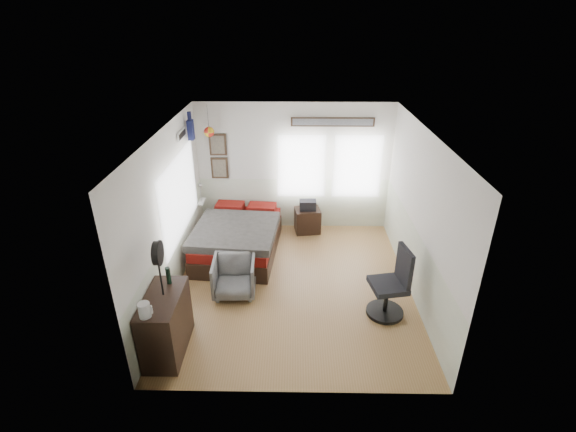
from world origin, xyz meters
name	(u,v)px	position (x,y,z in m)	size (l,w,h in m)	color
ground_plane	(293,286)	(0.00, 0.00, -0.01)	(4.00, 4.50, 0.01)	#9C6F3F
room_shell	(289,196)	(-0.08, 0.19, 1.61)	(4.02, 4.52, 2.71)	silver
wall_decor	(238,136)	(-1.10, 1.96, 2.10)	(3.55, 1.32, 1.44)	#3F291A
bed	(238,238)	(-1.08, 1.09, 0.32)	(1.64, 2.19, 0.66)	#321E15
dresser	(166,324)	(-1.74, -1.53, 0.45)	(0.48, 1.00, 0.90)	#321E15
armchair	(234,277)	(-0.98, -0.21, 0.32)	(0.69, 0.71, 0.65)	gray
nightstand	(307,220)	(0.29, 1.99, 0.26)	(0.52, 0.42, 0.52)	#321E15
task_chair	(392,288)	(1.51, -0.70, 0.47)	(0.60, 0.60, 1.16)	black
kettle	(144,310)	(-1.82, -1.92, 1.00)	(0.17, 0.15, 0.20)	silver
bottle	(168,275)	(-1.72, -1.22, 1.03)	(0.06, 0.06, 0.25)	black
stand_fan	(158,254)	(-1.72, -1.47, 1.53)	(0.10, 0.33, 0.81)	black
black_bag	(308,205)	(0.29, 1.99, 0.62)	(0.35, 0.22, 0.20)	black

